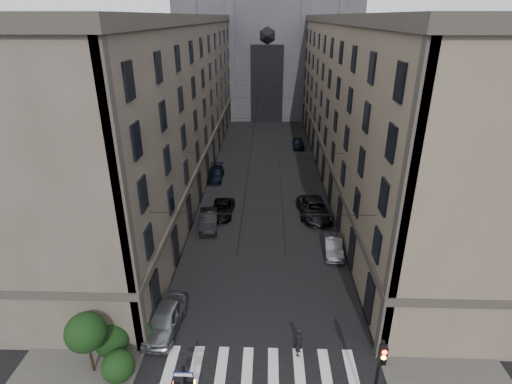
# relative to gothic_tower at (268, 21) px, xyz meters

# --- Properties ---
(sidewalk_left) EXTENTS (7.00, 80.00, 0.15)m
(sidewalk_left) POSITION_rel_gothic_tower_xyz_m (-10.50, -38.96, -17.72)
(sidewalk_left) COLOR #383533
(sidewalk_left) RESTS_ON ground
(sidewalk_right) EXTENTS (7.00, 80.00, 0.15)m
(sidewalk_right) POSITION_rel_gothic_tower_xyz_m (10.50, -38.96, -17.72)
(sidewalk_right) COLOR #383533
(sidewalk_right) RESTS_ON ground
(zebra_crossing) EXTENTS (11.00, 3.20, 0.01)m
(zebra_crossing) POSITION_rel_gothic_tower_xyz_m (0.00, -69.96, -17.79)
(zebra_crossing) COLOR beige
(zebra_crossing) RESTS_ON ground
(building_left) EXTENTS (13.60, 60.60, 18.85)m
(building_left) POSITION_rel_gothic_tower_xyz_m (-13.44, -38.96, -8.45)
(building_left) COLOR #4A4238
(building_left) RESTS_ON ground
(building_right) EXTENTS (13.60, 60.60, 18.85)m
(building_right) POSITION_rel_gothic_tower_xyz_m (13.44, -38.96, -8.45)
(building_right) COLOR brown
(building_right) RESTS_ON ground
(gothic_tower) EXTENTS (35.00, 23.00, 58.00)m
(gothic_tower) POSITION_rel_gothic_tower_xyz_m (0.00, 0.00, 0.00)
(gothic_tower) COLOR #2D2D33
(gothic_tower) RESTS_ON ground
(traffic_light_right) EXTENTS (0.34, 0.50, 5.20)m
(traffic_light_right) POSITION_rel_gothic_tower_xyz_m (5.60, -73.04, -14.51)
(traffic_light_right) COLOR black
(traffic_light_right) RESTS_ON ground
(shrub_cluster) EXTENTS (3.90, 4.40, 3.90)m
(shrub_cluster) POSITION_rel_gothic_tower_xyz_m (-8.72, -69.95, -16.00)
(shrub_cluster) COLOR black
(shrub_cluster) RESTS_ON sidewalk_left
(tram_wires) EXTENTS (14.00, 60.00, 0.43)m
(tram_wires) POSITION_rel_gothic_tower_xyz_m (0.00, -39.33, -10.55)
(tram_wires) COLOR black
(tram_wires) RESTS_ON ground
(car_left_near) EXTENTS (2.31, 4.93, 1.63)m
(car_left_near) POSITION_rel_gothic_tower_xyz_m (-6.20, -66.96, -16.98)
(car_left_near) COLOR slate
(car_left_near) RESTS_ON ground
(car_left_midnear) EXTENTS (2.14, 4.80, 1.53)m
(car_left_midnear) POSITION_rel_gothic_tower_xyz_m (-5.30, -53.22, -17.03)
(car_left_midnear) COLOR black
(car_left_midnear) RESTS_ON ground
(car_left_midfar) EXTENTS (2.36, 4.80, 1.31)m
(car_left_midfar) POSITION_rel_gothic_tower_xyz_m (-4.28, -50.55, -17.14)
(car_left_midfar) COLOR black
(car_left_midfar) RESTS_ON ground
(car_left_far) EXTENTS (1.96, 4.79, 1.39)m
(car_left_far) POSITION_rel_gothic_tower_xyz_m (-6.20, -40.77, -17.10)
(car_left_far) COLOR black
(car_left_far) RESTS_ON ground
(car_right_near) EXTENTS (1.67, 4.21, 1.36)m
(car_right_near) POSITION_rel_gothic_tower_xyz_m (5.98, -57.41, -17.12)
(car_right_near) COLOR slate
(car_right_near) RESTS_ON ground
(car_right_midnear) EXTENTS (3.48, 6.18, 1.63)m
(car_right_midnear) POSITION_rel_gothic_tower_xyz_m (5.07, -50.63, -16.98)
(car_right_midnear) COLOR black
(car_right_midnear) RESTS_ON ground
(car_right_midfar) EXTENTS (1.90, 4.42, 1.27)m
(car_right_midfar) POSITION_rel_gothic_tower_xyz_m (4.56, -50.16, -17.16)
(car_right_midfar) COLOR black
(car_right_midfar) RESTS_ON ground
(car_right_far) EXTENTS (1.70, 4.19, 1.43)m
(car_right_far) POSITION_rel_gothic_tower_xyz_m (5.01, -27.44, -17.08)
(car_right_far) COLOR black
(car_right_far) RESTS_ON ground
(pedestrian) EXTENTS (0.61, 0.79, 1.94)m
(pedestrian) POSITION_rel_gothic_tower_xyz_m (2.28, -68.75, -16.83)
(pedestrian) COLOR black
(pedestrian) RESTS_ON ground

